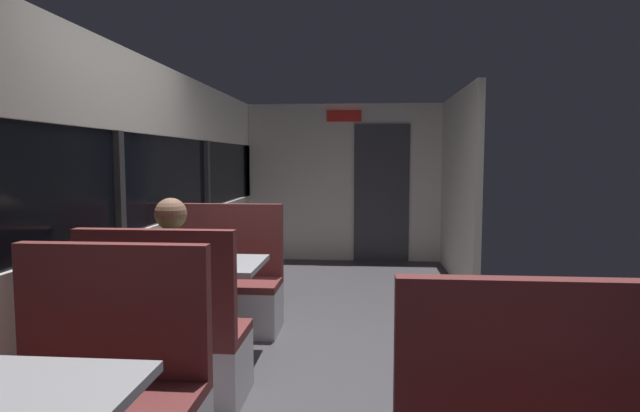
{
  "coord_description": "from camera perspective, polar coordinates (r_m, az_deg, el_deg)",
  "views": [
    {
      "loc": [
        0.31,
        -3.64,
        1.5
      ],
      "look_at": [
        -0.16,
        1.89,
        1.01
      ],
      "focal_mm": 29.88,
      "sensor_mm": 36.0,
      "label": 1
    }
  ],
  "objects": [
    {
      "name": "carriage_window_panel_left",
      "position": [
        4.06,
        -20.91,
        -0.82
      ],
      "size": [
        0.09,
        8.48,
        2.3
      ],
      "color": "beige",
      "rests_on": "ground_plane"
    },
    {
      "name": "seated_passenger",
      "position": [
        3.53,
        -15.66,
        -10.98
      ],
      "size": [
        0.47,
        0.55,
        1.26
      ],
      "color": "#26262D",
      "rests_on": "ground_plane"
    },
    {
      "name": "carriage_aisle_panel_right",
      "position": [
        6.74,
        14.58,
        1.92
      ],
      "size": [
        0.08,
        2.4,
        2.3
      ],
      "primitive_type": "cube",
      "color": "beige",
      "rests_on": "ground_plane"
    },
    {
      "name": "dining_table_mid_window",
      "position": [
        4.08,
        -12.58,
        -7.25
      ],
      "size": [
        0.9,
        0.7,
        0.74
      ],
      "color": "#9E9EA3",
      "rests_on": "ground_plane"
    },
    {
      "name": "bench_mid_window_facing_entry",
      "position": [
        4.81,
        -9.98,
        -9.14
      ],
      "size": [
        0.95,
        0.5,
        1.1
      ],
      "color": "silver",
      "rests_on": "ground_plane"
    },
    {
      "name": "carriage_end_bulkhead",
      "position": [
        7.85,
        3.01,
        2.41
      ],
      "size": [
        2.9,
        0.11,
        2.3
      ],
      "color": "beige",
      "rests_on": "ground_plane"
    },
    {
      "name": "ground_plane",
      "position": [
        3.95,
        -0.06,
        -17.42
      ],
      "size": [
        3.3,
        9.2,
        0.02
      ],
      "primitive_type": "cube",
      "color": "#423F44"
    },
    {
      "name": "bench_mid_window_facing_end",
      "position": [
        3.53,
        -16.0,
        -14.55
      ],
      "size": [
        0.95,
        0.5,
        1.1
      ],
      "color": "silver",
      "rests_on": "ground_plane"
    }
  ]
}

